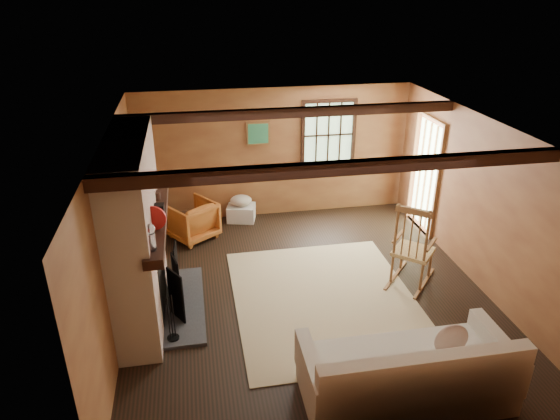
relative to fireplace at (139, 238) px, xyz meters
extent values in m
plane|color=black|center=(2.23, 0.00, -1.10)|extent=(5.50, 5.50, 0.00)
cube|color=#996036|center=(2.23, 2.75, 0.10)|extent=(5.00, 0.02, 2.40)
cube|color=#996036|center=(2.23, -2.75, 0.10)|extent=(5.00, 0.02, 2.40)
cube|color=#996036|center=(-0.27, 0.00, 0.10)|extent=(0.02, 5.50, 2.40)
cube|color=#996036|center=(4.73, 0.00, 0.10)|extent=(0.02, 5.50, 2.40)
cube|color=white|center=(2.23, 0.00, 1.30)|extent=(5.00, 5.50, 0.02)
cube|color=black|center=(2.23, -1.20, 1.23)|extent=(5.00, 0.12, 0.14)
cube|color=black|center=(2.23, 1.20, 1.23)|extent=(5.00, 0.12, 0.14)
cube|color=black|center=(3.23, 2.72, 0.40)|extent=(1.02, 0.06, 1.32)
cube|color=#A3C999|center=(3.23, 2.75, 0.40)|extent=(0.90, 0.01, 1.20)
cube|color=black|center=(3.23, 2.73, 0.40)|extent=(0.90, 0.03, 0.02)
cube|color=brown|center=(4.70, 1.70, -0.10)|extent=(0.06, 1.00, 2.06)
cube|color=#A3C999|center=(4.73, 1.70, -0.10)|extent=(0.01, 0.80, 1.85)
cube|color=brown|center=(1.93, 2.72, 0.50)|extent=(0.42, 0.03, 0.42)
cube|color=#267259|center=(1.93, 2.71, 0.50)|extent=(0.36, 0.01, 0.36)
cube|color=#99423B|center=(-0.02, 0.00, 0.10)|extent=(0.50, 2.20, 2.40)
cube|color=black|center=(0.05, 0.00, -0.65)|extent=(0.38, 1.00, 0.85)
cube|color=#37373C|center=(0.48, 0.00, -1.08)|extent=(0.55, 1.80, 0.05)
cube|color=black|center=(0.26, 0.00, 0.25)|extent=(0.22, 2.30, 0.12)
cube|color=black|center=(0.41, -0.32, -0.70)|extent=(0.20, 0.31, 0.70)
cube|color=black|center=(0.41, 0.04, -0.70)|extent=(0.10, 0.34, 0.70)
cube|color=black|center=(0.41, 0.40, -0.70)|extent=(0.04, 0.35, 0.70)
cylinder|color=black|center=(0.35, -0.74, -1.04)|extent=(0.15, 0.15, 0.02)
cylinder|color=black|center=(0.32, -0.77, -0.74)|extent=(0.01, 0.01, 0.62)
cylinder|color=black|center=(0.35, -0.74, -0.74)|extent=(0.01, 0.01, 0.62)
cylinder|color=black|center=(0.37, -0.71, -0.74)|extent=(0.01, 0.01, 0.62)
cylinder|color=white|center=(0.25, -0.91, 0.41)|extent=(0.09, 0.09, 0.20)
sphere|color=white|center=(0.25, -0.91, 0.57)|extent=(0.11, 0.11, 0.11)
cylinder|color=red|center=(0.25, -0.42, 0.46)|extent=(0.30, 0.08, 0.30)
cube|color=black|center=(0.25, 0.06, 0.36)|extent=(0.21, 0.14, 0.11)
cylinder|color=black|center=(0.25, 0.48, 0.36)|extent=(0.09, 0.09, 0.11)
cylinder|color=black|center=(0.25, 0.60, 0.35)|extent=(0.07, 0.07, 0.08)
cube|color=tan|center=(2.43, -0.20, -1.10)|extent=(2.50, 3.00, 0.01)
cube|color=tan|center=(3.80, 0.05, -0.61)|extent=(0.72, 0.72, 0.05)
cube|color=brown|center=(3.66, -0.11, 0.12)|extent=(0.41, 0.37, 0.09)
cylinder|color=brown|center=(4.11, 0.07, -0.85)|extent=(0.04, 0.04, 0.48)
cylinder|color=brown|center=(3.79, 0.36, -0.85)|extent=(0.04, 0.04, 0.48)
cylinder|color=brown|center=(3.82, -0.26, -0.85)|extent=(0.04, 0.04, 0.48)
cylinder|color=brown|center=(3.50, 0.03, -0.85)|extent=(0.04, 0.04, 0.48)
cylinder|color=brown|center=(3.82, -0.26, -0.23)|extent=(0.04, 0.04, 0.82)
cylinder|color=brown|center=(3.50, 0.03, -0.23)|extent=(0.04, 0.04, 0.82)
cylinder|color=brown|center=(3.74, -0.19, -0.25)|extent=(0.02, 0.02, 0.68)
cylinder|color=brown|center=(3.66, -0.11, -0.25)|extent=(0.02, 0.02, 0.68)
cylinder|color=brown|center=(3.58, -0.04, -0.25)|extent=(0.02, 0.02, 0.68)
cube|color=brown|center=(3.98, -0.11, -0.43)|extent=(0.34, 0.37, 0.03)
cube|color=brown|center=(3.63, 0.21, -0.43)|extent=(0.34, 0.37, 0.03)
cube|color=brown|center=(3.97, -0.10, -1.09)|extent=(0.65, 0.72, 0.03)
cube|color=brown|center=(3.64, 0.19, -1.09)|extent=(0.65, 0.72, 0.03)
cube|color=beige|center=(2.79, -2.08, -0.87)|extent=(2.15, 0.98, 0.47)
cube|color=beige|center=(2.79, -2.49, -0.51)|extent=(2.15, 0.17, 0.59)
cube|color=beige|center=(1.77, -2.07, -0.65)|extent=(0.16, 0.97, 0.43)
cube|color=beige|center=(3.81, -2.09, -0.65)|extent=(0.16, 0.97, 0.43)
ellipsoid|color=beige|center=(3.33, -1.98, -0.51)|extent=(0.39, 0.14, 0.39)
cylinder|color=brown|center=(0.07, 2.57, -1.04)|extent=(0.45, 0.14, 0.14)
cylinder|color=brown|center=(0.22, 2.57, -1.04)|extent=(0.45, 0.14, 0.14)
cylinder|color=brown|center=(0.37, 2.57, -1.04)|extent=(0.45, 0.14, 0.14)
cylinder|color=brown|center=(0.07, 2.57, -0.90)|extent=(0.45, 0.14, 0.14)
cylinder|color=brown|center=(0.22, 2.57, -0.90)|extent=(0.45, 0.14, 0.14)
cylinder|color=brown|center=(0.37, 2.57, -0.90)|extent=(0.45, 0.14, 0.14)
cube|color=white|center=(1.56, 2.55, -0.95)|extent=(0.58, 0.49, 0.30)
ellipsoid|color=beige|center=(1.56, 2.55, -0.70)|extent=(0.47, 0.41, 0.20)
imported|color=#BF6026|center=(0.65, 2.02, -0.77)|extent=(1.00, 1.01, 0.67)
camera|label=1|loc=(0.76, -5.83, 2.98)|focal=32.00mm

